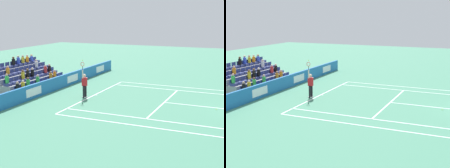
# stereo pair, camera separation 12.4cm
# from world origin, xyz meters

# --- Properties ---
(line_baseline) EXTENTS (10.97, 0.10, 0.01)m
(line_baseline) POSITION_xyz_m (0.00, -11.89, 0.00)
(line_baseline) COLOR white
(line_baseline) RESTS_ON ground
(line_service) EXTENTS (8.23, 0.10, 0.01)m
(line_service) POSITION_xyz_m (0.00, -6.40, 0.00)
(line_service) COLOR white
(line_service) RESTS_ON ground
(line_centre_service) EXTENTS (0.10, 6.40, 0.01)m
(line_centre_service) POSITION_xyz_m (0.00, -3.20, 0.00)
(line_centre_service) COLOR white
(line_centre_service) RESTS_ON ground
(line_singles_sideline_left) EXTENTS (0.10, 11.89, 0.01)m
(line_singles_sideline_left) POSITION_xyz_m (4.12, -5.95, 0.00)
(line_singles_sideline_left) COLOR white
(line_singles_sideline_left) RESTS_ON ground
(line_singles_sideline_right) EXTENTS (0.10, 11.89, 0.01)m
(line_singles_sideline_right) POSITION_xyz_m (-4.12, -5.95, 0.00)
(line_singles_sideline_right) COLOR white
(line_singles_sideline_right) RESTS_ON ground
(line_doubles_sideline_left) EXTENTS (0.10, 11.89, 0.01)m
(line_doubles_sideline_left) POSITION_xyz_m (5.49, -5.95, 0.00)
(line_doubles_sideline_left) COLOR white
(line_doubles_sideline_left) RESTS_ON ground
(line_doubles_sideline_right) EXTENTS (0.10, 11.89, 0.01)m
(line_doubles_sideline_right) POSITION_xyz_m (-5.49, -5.95, 0.00)
(line_doubles_sideline_right) COLOR white
(line_doubles_sideline_right) RESTS_ON ground
(line_centre_mark) EXTENTS (0.10, 0.20, 0.01)m
(line_centre_mark) POSITION_xyz_m (0.00, -11.79, 0.00)
(line_centre_mark) COLOR white
(line_centre_mark) RESTS_ON ground
(sponsor_barrier) EXTENTS (22.48, 0.22, 1.06)m
(sponsor_barrier) POSITION_xyz_m (0.00, -15.56, 0.53)
(sponsor_barrier) COLOR #1E66AD
(sponsor_barrier) RESTS_ON ground
(tennis_player) EXTENTS (0.52, 0.38, 2.85)m
(tennis_player) POSITION_xyz_m (1.01, -12.21, 0.99)
(tennis_player) COLOR black
(tennis_player) RESTS_ON ground
(stadium_stand) EXTENTS (6.82, 3.80, 2.62)m
(stadium_stand) POSITION_xyz_m (0.00, -18.49, 0.70)
(stadium_stand) COLOR gray
(stadium_stand) RESTS_ON ground
(loose_tennis_ball) EXTENTS (0.07, 0.07, 0.07)m
(loose_tennis_ball) POSITION_xyz_m (0.49, -2.80, 0.03)
(loose_tennis_ball) COLOR #D1E533
(loose_tennis_ball) RESTS_ON ground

